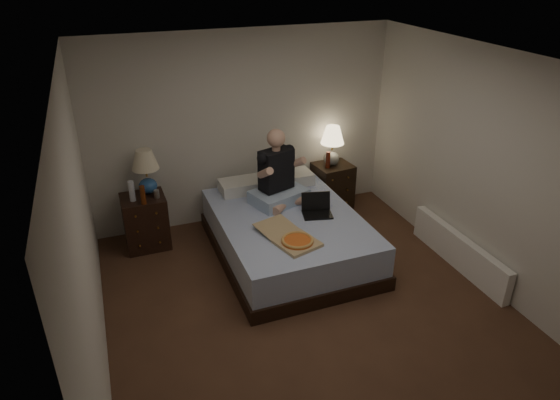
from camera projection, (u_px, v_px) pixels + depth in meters
name	position (u px, v px, depth m)	size (l,w,h in m)	color
floor	(310.00, 310.00, 5.14)	(4.00, 4.50, 0.00)	brown
ceiling	(319.00, 65.00, 4.01)	(4.00, 4.50, 0.00)	white
wall_back	(244.00, 128.00, 6.46)	(4.00, 2.50, 0.00)	silver
wall_front	(483.00, 380.00, 2.70)	(4.00, 2.50, 0.00)	silver
wall_left	(84.00, 243.00, 3.95)	(4.50, 2.50, 0.00)	silver
wall_right	(489.00, 172.00, 5.20)	(4.50, 2.50, 0.00)	silver
bed	(288.00, 236.00, 5.97)	(1.59, 2.12, 0.53)	#627EC4
nightstand_left	(146.00, 222.00, 6.13)	(0.52, 0.46, 0.67)	black
nightstand_right	(332.00, 186.00, 7.08)	(0.49, 0.44, 0.64)	black
lamp_left	(146.00, 172.00, 5.95)	(0.32, 0.32, 0.56)	#295698
lamp_right	(332.00, 146.00, 6.81)	(0.32, 0.32, 0.56)	gray
water_bottle	(132.00, 191.00, 5.84)	(0.07, 0.07, 0.25)	silver
soda_can	(157.00, 194.00, 5.94)	(0.07, 0.07, 0.10)	#B8B7B3
beer_bottle_left	(143.00, 195.00, 5.77)	(0.06, 0.06, 0.23)	#59250C
beer_bottle_right	(328.00, 160.00, 6.80)	(0.06, 0.06, 0.23)	#53180B
person	(279.00, 167.00, 5.96)	(0.66, 0.52, 0.93)	black
laptop	(318.00, 206.00, 5.81)	(0.34, 0.28, 0.24)	black
pizza_box	(297.00, 241.00, 5.27)	(0.40, 0.76, 0.08)	tan
radiator	(459.00, 251.00, 5.77)	(0.10, 1.60, 0.40)	white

